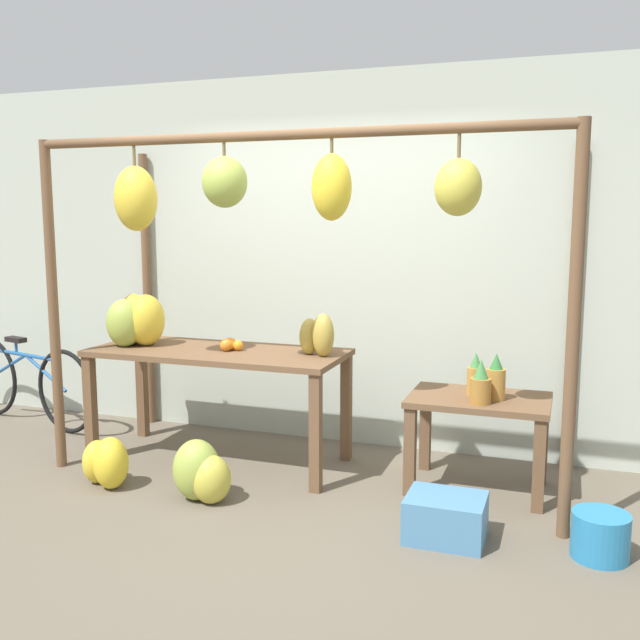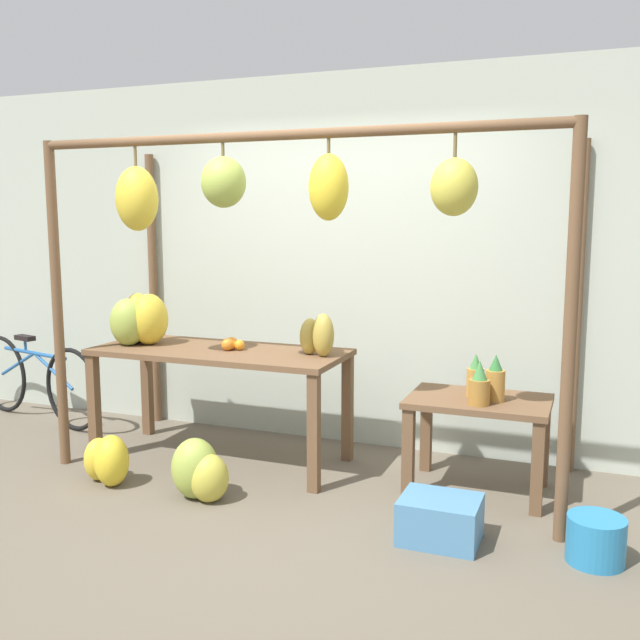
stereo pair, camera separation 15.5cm
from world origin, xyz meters
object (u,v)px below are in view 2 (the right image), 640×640
fruit_crate_white (440,519)px  parked_bicycle (36,379)px  banana_pile_on_table (138,320)px  blue_bucket (596,540)px  banana_pile_ground_left (107,460)px  pineapple_cluster (484,382)px  orange_pile (231,344)px  papaya_pile (317,336)px  banana_pile_ground_right (200,472)px

fruit_crate_white → parked_bicycle: size_ratio=0.26×
banana_pile_on_table → parked_bicycle: size_ratio=0.28×
blue_bucket → parked_bicycle: 4.61m
banana_pile_ground_left → parked_bicycle: bearing=146.6°
fruit_crate_white → blue_bucket: fruit_crate_white is taller
pineapple_cluster → orange_pile: bearing=-179.6°
banana_pile_on_table → pineapple_cluster: size_ratio=1.49×
orange_pile → papaya_pile: 0.65m
orange_pile → banana_pile_ground_right: 0.98m
blue_bucket → orange_pile: bearing=164.6°
banana_pile_ground_right → blue_bucket: bearing=0.6°
banana_pile_on_table → blue_bucket: 3.36m
banana_pile_ground_right → parked_bicycle: bearing=155.8°
fruit_crate_white → parked_bicycle: 3.86m
orange_pile → banana_pile_on_table: bearing=-176.9°
papaya_pile → parked_bicycle: bearing=174.4°
banana_pile_ground_left → parked_bicycle: parked_bicycle is taller
banana_pile_ground_left → banana_pile_on_table: bearing=105.9°
banana_pile_on_table → papaya_pile: banana_pile_on_table is taller
papaya_pile → banana_pile_ground_left: bearing=-148.8°
banana_pile_on_table → banana_pile_ground_right: size_ratio=1.06×
banana_pile_on_table → papaya_pile: bearing=3.0°
banana_pile_ground_right → banana_pile_ground_left: bearing=179.7°
pineapple_cluster → banana_pile_ground_left: pineapple_cluster is taller
banana_pile_ground_left → banana_pile_ground_right: 0.70m
banana_pile_on_table → banana_pile_ground_right: 1.37m
orange_pile → papaya_pile: papaya_pile is taller
banana_pile_ground_left → banana_pile_ground_right: bearing=-0.3°
blue_bucket → papaya_pile: papaya_pile is taller
fruit_crate_white → papaya_pile: 1.51m
banana_pile_ground_left → parked_bicycle: (-1.50, 0.99, 0.20)m
orange_pile → parked_bicycle: orange_pile is taller
banana_pile_on_table → pineapple_cluster: 2.52m
banana_pile_on_table → blue_bucket: banana_pile_on_table is taller
pineapple_cluster → banana_pile_ground_right: size_ratio=0.71×
pineapple_cluster → fruit_crate_white: (-0.10, -0.73, -0.61)m
pineapple_cluster → blue_bucket: size_ratio=1.07×
pineapple_cluster → banana_pile_ground_right: 1.85m
pineapple_cluster → parked_bicycle: pineapple_cluster is taller
banana_pile_ground_left → pineapple_cluster: bearing=17.0°
parked_bicycle → pineapple_cluster: bearing=-4.2°
fruit_crate_white → parked_bicycle: bearing=164.7°
banana_pile_ground_right → blue_bucket: (2.30, 0.02, -0.06)m
pineapple_cluster → banana_pile_ground_left: bearing=-163.0°
banana_pile_ground_right → fruit_crate_white: bearing=-0.9°
blue_bucket → papaya_pile: bearing=158.6°
orange_pile → pineapple_cluster: pineapple_cluster is taller
banana_pile_on_table → parked_bicycle: banana_pile_on_table is taller
banana_pile_on_table → blue_bucket: (3.19, -0.63, -0.87)m
banana_pile_ground_left → orange_pile: bearing=51.1°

